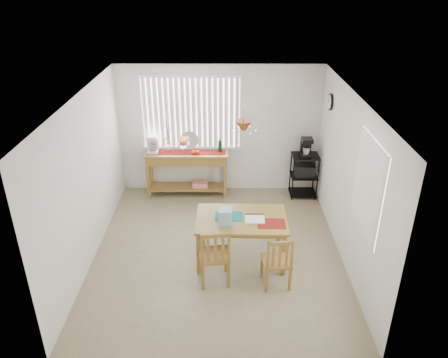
{
  "coord_description": "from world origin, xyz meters",
  "views": [
    {
      "loc": [
        0.13,
        -5.96,
        4.26
      ],
      "look_at": [
        0.1,
        0.55,
        1.05
      ],
      "focal_mm": 35.0,
      "sensor_mm": 36.0,
      "label": 1
    }
  ],
  "objects_px": {
    "chair_left": "(215,256)",
    "sideboard": "(187,163)",
    "wire_cart": "(304,171)",
    "cart_items": "(306,147)",
    "dining_table": "(241,223)",
    "chair_right": "(277,262)"
  },
  "relations": [
    {
      "from": "wire_cart",
      "to": "cart_items",
      "type": "bearing_deg",
      "value": 90.0
    },
    {
      "from": "sideboard",
      "to": "wire_cart",
      "type": "relative_size",
      "value": 1.83
    },
    {
      "from": "wire_cart",
      "to": "chair_right",
      "type": "bearing_deg",
      "value": -106.49
    },
    {
      "from": "wire_cart",
      "to": "dining_table",
      "type": "xyz_separation_m",
      "value": [
        -1.32,
        -2.14,
        0.13
      ]
    },
    {
      "from": "dining_table",
      "to": "chair_left",
      "type": "xyz_separation_m",
      "value": [
        -0.4,
        -0.59,
        -0.2
      ]
    },
    {
      "from": "wire_cart",
      "to": "dining_table",
      "type": "relative_size",
      "value": 0.63
    },
    {
      "from": "cart_items",
      "to": "chair_right",
      "type": "distance_m",
      "value": 3.01
    },
    {
      "from": "sideboard",
      "to": "cart_items",
      "type": "xyz_separation_m",
      "value": [
        2.34,
        -0.05,
        0.37
      ]
    },
    {
      "from": "cart_items",
      "to": "dining_table",
      "type": "relative_size",
      "value": 0.26
    },
    {
      "from": "sideboard",
      "to": "cart_items",
      "type": "bearing_deg",
      "value": -1.25
    },
    {
      "from": "cart_items",
      "to": "dining_table",
      "type": "bearing_deg",
      "value": -121.58
    },
    {
      "from": "wire_cart",
      "to": "cart_items",
      "type": "relative_size",
      "value": 2.43
    },
    {
      "from": "sideboard",
      "to": "chair_right",
      "type": "xyz_separation_m",
      "value": [
        1.51,
        -2.87,
        -0.27
      ]
    },
    {
      "from": "cart_items",
      "to": "chair_left",
      "type": "height_order",
      "value": "cart_items"
    },
    {
      "from": "chair_left",
      "to": "sideboard",
      "type": "bearing_deg",
      "value": 102.33
    },
    {
      "from": "wire_cart",
      "to": "sideboard",
      "type": "bearing_deg",
      "value": 178.52
    },
    {
      "from": "chair_right",
      "to": "cart_items",
      "type": "bearing_deg",
      "value": 73.56
    },
    {
      "from": "dining_table",
      "to": "chair_left",
      "type": "relative_size",
      "value": 1.49
    },
    {
      "from": "sideboard",
      "to": "chair_left",
      "type": "xyz_separation_m",
      "value": [
        0.61,
        -2.79,
        -0.23
      ]
    },
    {
      "from": "wire_cart",
      "to": "cart_items",
      "type": "distance_m",
      "value": 0.52
    },
    {
      "from": "sideboard",
      "to": "cart_items",
      "type": "height_order",
      "value": "cart_items"
    },
    {
      "from": "sideboard",
      "to": "wire_cart",
      "type": "xyz_separation_m",
      "value": [
        2.34,
        -0.06,
        -0.15
      ]
    }
  ]
}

